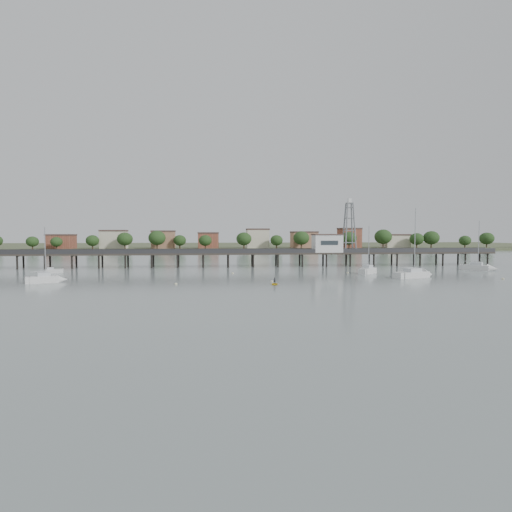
% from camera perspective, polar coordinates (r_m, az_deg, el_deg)
% --- Properties ---
extents(ground_plane, '(500.00, 500.00, 0.00)m').
position_cam_1_polar(ground_plane, '(61.29, 1.63, -5.80)').
color(ground_plane, slate).
rests_on(ground_plane, ground).
extents(pier, '(150.00, 5.00, 5.50)m').
position_cam_1_polar(pier, '(120.44, -2.10, 0.34)').
color(pier, '#2D2823').
rests_on(pier, ground).
extents(pier_building, '(8.40, 5.40, 5.30)m').
position_cam_1_polar(pier_building, '(124.51, 9.46, 1.71)').
color(pier_building, silver).
rests_on(pier_building, ground).
extents(lattice_tower, '(3.20, 3.20, 15.50)m').
position_cam_1_polar(lattice_tower, '(126.37, 12.33, 3.71)').
color(lattice_tower, slate).
rests_on(lattice_tower, ground).
extents(sailboat_d, '(9.99, 6.11, 15.77)m').
position_cam_1_polar(sailboat_d, '(98.05, 20.83, -2.31)').
color(sailboat_d, silver).
rests_on(sailboat_d, ground).
extents(sailboat_e, '(7.46, 7.35, 13.41)m').
position_cam_1_polar(sailboat_e, '(123.76, 27.88, -1.40)').
color(sailboat_e, silver).
rests_on(sailboat_e, ground).
extents(sailboat_c, '(6.42, 6.41, 11.73)m').
position_cam_1_polar(sailboat_c, '(104.64, 14.91, -1.89)').
color(sailboat_c, silver).
rests_on(sailboat_c, ground).
extents(sailboat_a, '(6.83, 4.65, 11.15)m').
position_cam_1_polar(sailboat_a, '(91.01, -25.86, -2.80)').
color(sailboat_a, silver).
rests_on(sailboat_a, ground).
extents(white_tender, '(4.19, 2.32, 1.54)m').
position_cam_1_polar(white_tender, '(112.37, -25.34, -1.83)').
color(white_tender, silver).
rests_on(white_tender, ground).
extents(yellow_dinghy, '(1.70, 0.71, 2.30)m').
position_cam_1_polar(yellow_dinghy, '(78.60, 2.49, -3.85)').
color(yellow_dinghy, yellow).
rests_on(yellow_dinghy, ground).
extents(dinghy_occupant, '(0.72, 1.17, 0.26)m').
position_cam_1_polar(dinghy_occupant, '(78.60, 2.49, -3.85)').
color(dinghy_occupant, black).
rests_on(dinghy_occupant, ground).
extents(mooring_buoys, '(94.67, 20.77, 0.39)m').
position_cam_1_polar(mooring_buoys, '(90.43, 1.23, -2.90)').
color(mooring_buoys, beige).
rests_on(mooring_buoys, ground).
extents(far_shore, '(500.00, 170.00, 10.40)m').
position_cam_1_polar(far_shore, '(299.86, -4.29, 1.38)').
color(far_shore, '#475133').
rests_on(far_shore, ground).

